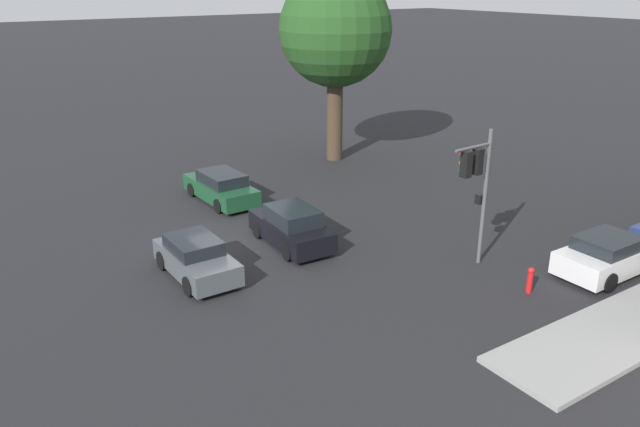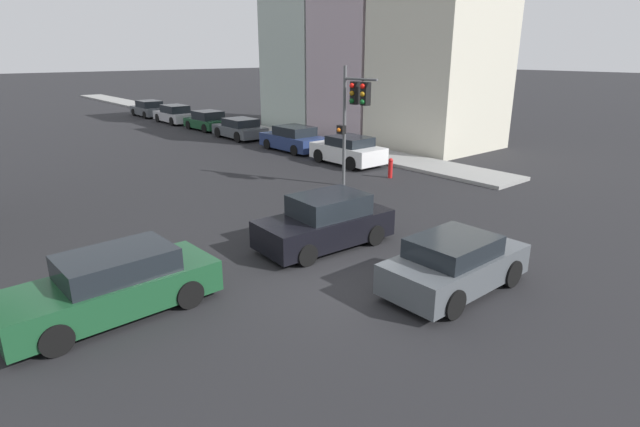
# 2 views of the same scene
# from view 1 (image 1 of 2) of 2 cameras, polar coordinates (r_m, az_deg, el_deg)

# --- Properties ---
(ground_plane) EXTENTS (300.00, 300.00, 0.00)m
(ground_plane) POSITION_cam_1_polar(r_m,az_deg,el_deg) (24.54, -8.29, -3.09)
(ground_plane) COLOR black
(street_tree) EXTENTS (6.13, 6.13, 10.28)m
(street_tree) POSITION_cam_1_polar(r_m,az_deg,el_deg) (35.02, 1.42, 16.32)
(street_tree) COLOR #423323
(street_tree) RESTS_ON ground_plane
(traffic_signal) EXTENTS (0.63, 1.88, 5.01)m
(traffic_signal) POSITION_cam_1_polar(r_m,az_deg,el_deg) (22.19, 14.05, 3.39)
(traffic_signal) COLOR #515456
(traffic_signal) RESTS_ON ground_plane
(crossing_car_0) EXTENTS (4.15, 2.02, 1.57)m
(crossing_car_0) POSITION_cam_1_polar(r_m,az_deg,el_deg) (24.29, -2.62, -1.27)
(crossing_car_0) COLOR black
(crossing_car_0) RESTS_ON ground_plane
(crossing_car_1) EXTENTS (3.91, 1.86, 1.39)m
(crossing_car_1) POSITION_cam_1_polar(r_m,az_deg,el_deg) (22.20, -11.27, -4.04)
(crossing_car_1) COLOR #4C5156
(crossing_car_1) RESTS_ON ground_plane
(crossing_car_2) EXTENTS (4.57, 1.99, 1.43)m
(crossing_car_2) POSITION_cam_1_polar(r_m,az_deg,el_deg) (29.45, -9.04, 2.39)
(crossing_car_2) COLOR #194728
(crossing_car_2) RESTS_ON ground_plane
(parked_car_0) EXTENTS (1.98, 3.97, 1.44)m
(parked_car_0) POSITION_cam_1_polar(r_m,az_deg,el_deg) (24.15, 24.82, -3.50)
(parked_car_0) COLOR silver
(parked_car_0) RESTS_ON ground_plane
(fire_hydrant) EXTENTS (0.22, 0.22, 0.92)m
(fire_hydrant) POSITION_cam_1_polar(r_m,az_deg,el_deg) (21.85, 18.65, -5.73)
(fire_hydrant) COLOR red
(fire_hydrant) RESTS_ON ground_plane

